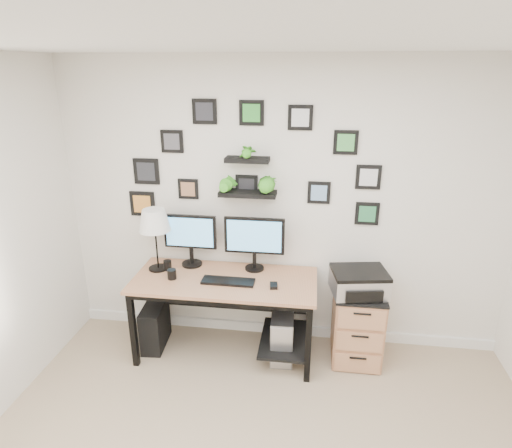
% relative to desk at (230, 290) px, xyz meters
% --- Properties ---
extents(room, '(4.00, 4.00, 4.00)m').
position_rel_desk_xyz_m(room, '(0.43, 0.32, -0.58)').
color(room, tan).
rests_on(room, ground).
extents(desk, '(1.60, 0.70, 0.75)m').
position_rel_desk_xyz_m(desk, '(0.00, 0.00, 0.00)').
color(desk, tan).
rests_on(desk, ground).
extents(monitor_left, '(0.48, 0.19, 0.49)m').
position_rel_desk_xyz_m(monitor_left, '(-0.39, 0.19, 0.41)').
color(monitor_left, black).
rests_on(monitor_left, desk).
extents(monitor_right, '(0.54, 0.17, 0.50)m').
position_rel_desk_xyz_m(monitor_right, '(0.20, 0.19, 0.42)').
color(monitor_right, black).
rests_on(monitor_right, desk).
extents(keyboard, '(0.46, 0.15, 0.02)m').
position_rel_desk_xyz_m(keyboard, '(0.01, -0.10, 0.14)').
color(keyboard, black).
rests_on(keyboard, desk).
extents(mouse, '(0.07, 0.10, 0.03)m').
position_rel_desk_xyz_m(mouse, '(0.40, -0.13, 0.14)').
color(mouse, black).
rests_on(mouse, desk).
extents(table_lamp, '(0.28, 0.28, 0.57)m').
position_rel_desk_xyz_m(table_lamp, '(-0.68, 0.07, 0.58)').
color(table_lamp, black).
rests_on(table_lamp, desk).
extents(mug, '(0.08, 0.08, 0.09)m').
position_rel_desk_xyz_m(mug, '(-0.49, -0.10, 0.17)').
color(mug, black).
rests_on(mug, desk).
extents(pen_cup, '(0.07, 0.07, 0.09)m').
position_rel_desk_xyz_m(pen_cup, '(-0.58, 0.07, 0.17)').
color(pen_cup, black).
rests_on(pen_cup, desk).
extents(pc_tower_black, '(0.22, 0.43, 0.41)m').
position_rel_desk_xyz_m(pc_tower_black, '(-0.72, -0.02, -0.42)').
color(pc_tower_black, black).
rests_on(pc_tower_black, ground).
extents(pc_tower_grey, '(0.21, 0.45, 0.44)m').
position_rel_desk_xyz_m(pc_tower_grey, '(0.48, -0.02, -0.41)').
color(pc_tower_grey, gray).
rests_on(pc_tower_grey, ground).
extents(file_cabinet, '(0.43, 0.53, 0.67)m').
position_rel_desk_xyz_m(file_cabinet, '(1.14, 0.06, -0.29)').
color(file_cabinet, tan).
rests_on(file_cabinet, ground).
extents(printer, '(0.50, 0.43, 0.21)m').
position_rel_desk_xyz_m(printer, '(1.12, 0.02, 0.15)').
color(printer, silver).
rests_on(printer, file_cabinet).
extents(wall_decor, '(2.27, 0.18, 1.07)m').
position_rel_desk_xyz_m(wall_decor, '(0.13, 0.27, 1.03)').
color(wall_decor, black).
rests_on(wall_decor, ground).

